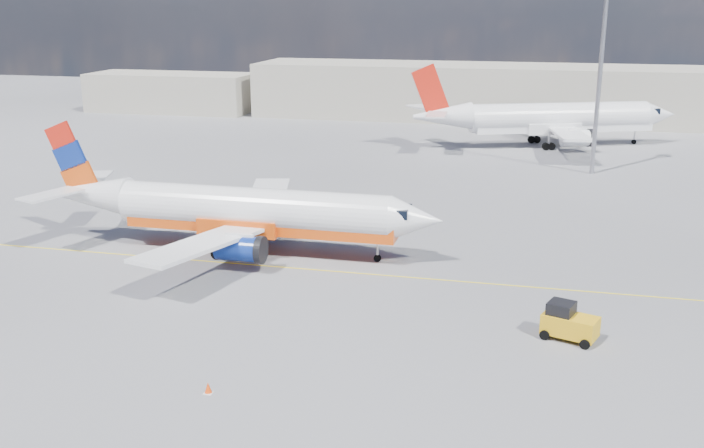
% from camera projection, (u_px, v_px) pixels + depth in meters
% --- Properties ---
extents(ground, '(240.00, 240.00, 0.00)m').
position_uv_depth(ground, '(323.00, 287.00, 49.36)').
color(ground, '#59595E').
rests_on(ground, ground).
extents(taxi_line, '(70.00, 0.15, 0.01)m').
position_uv_depth(taxi_line, '(335.00, 271.00, 52.16)').
color(taxi_line, yellow).
rests_on(taxi_line, ground).
extents(terminal_main, '(70.00, 14.00, 8.00)m').
position_uv_depth(terminal_main, '(488.00, 92.00, 117.27)').
color(terminal_main, '#A9A291').
rests_on(terminal_main, ground).
extents(terminal_annex, '(26.00, 10.00, 6.00)m').
position_uv_depth(terminal_annex, '(172.00, 92.00, 125.81)').
color(terminal_annex, '#A9A291').
rests_on(terminal_annex, ground).
extents(main_jet, '(29.70, 23.52, 9.01)m').
position_uv_depth(main_jet, '(242.00, 211.00, 55.53)').
color(main_jet, white).
rests_on(main_jet, ground).
extents(second_jet, '(33.35, 25.21, 10.20)m').
position_uv_depth(second_jet, '(550.00, 119.00, 95.39)').
color(second_jet, white).
rests_on(second_jet, ground).
extents(gse_tug, '(3.16, 2.54, 2.00)m').
position_uv_depth(gse_tug, '(568.00, 322.00, 41.57)').
color(gse_tug, black).
rests_on(gse_tug, ground).
extents(traffic_cone, '(0.39, 0.39, 0.55)m').
position_uv_depth(traffic_cone, '(208.00, 388.00, 36.00)').
color(traffic_cone, white).
rests_on(traffic_cone, ground).
extents(floodlight_mast, '(1.55, 1.55, 21.29)m').
position_uv_depth(floodlight_mast, '(602.00, 48.00, 77.78)').
color(floodlight_mast, '#97979E').
rests_on(floodlight_mast, ground).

